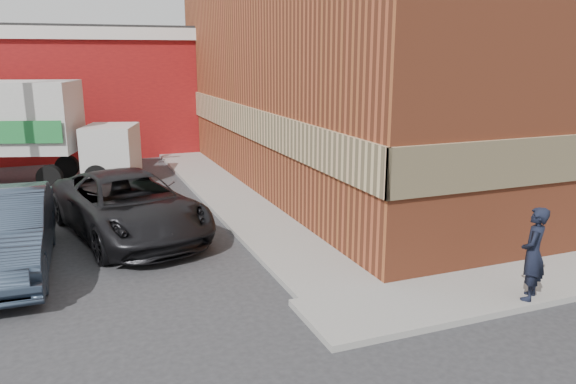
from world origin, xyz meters
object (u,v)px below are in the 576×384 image
object	(u,v)px
suv_a	(128,205)
brick_building	(427,47)
warehouse	(16,90)
box_truck	(14,126)
man	(533,254)
sedan	(2,233)

from	to	relation	value
suv_a	brick_building	bearing A→B (deg)	5.11
warehouse	box_truck	world-z (taller)	warehouse
warehouse	box_truck	bearing A→B (deg)	-87.35
suv_a	man	bearing A→B (deg)	-60.42
brick_building	suv_a	world-z (taller)	brick_building
man	box_truck	xyz separation A→B (m)	(-9.26, 14.12, 1.06)
brick_building	warehouse	distance (m)	18.30
brick_building	sedan	distance (m)	15.38
suv_a	box_truck	bearing A→B (deg)	98.25
brick_building	box_truck	bearing A→B (deg)	165.82
brick_building	man	xyz separation A→B (m)	(-4.89, -10.55, -3.70)
warehouse	man	world-z (taller)	warehouse
brick_building	suv_a	size ratio (longest dim) A/B	3.21
sedan	box_truck	bearing A→B (deg)	93.06
brick_building	suv_a	xyz separation A→B (m)	(-11.22, -3.77, -3.89)
warehouse	sedan	bearing A→B (deg)	-87.96
man	suv_a	bearing A→B (deg)	-83.75
warehouse	suv_a	distance (m)	15.27
man	box_truck	bearing A→B (deg)	-93.56
brick_building	sedan	bearing A→B (deg)	-159.12
sedan	box_truck	xyz separation A→B (m)	(-0.24, 8.89, 1.20)
man	brick_building	bearing A→B (deg)	-151.70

